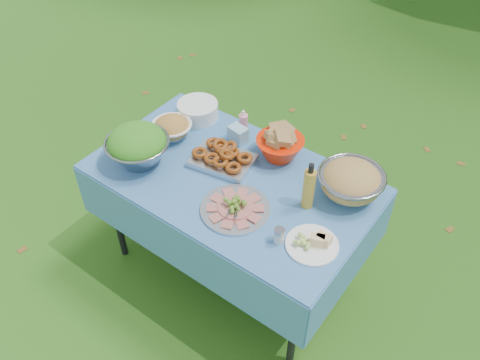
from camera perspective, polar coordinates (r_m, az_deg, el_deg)
name	(u,v)px	position (r m, az deg, el deg)	size (l,w,h in m)	color
ground	(233,267)	(3.20, -0.82, -9.70)	(80.00, 80.00, 0.00)	black
picnic_table	(232,226)	(2.91, -0.89, -5.18)	(1.46, 0.86, 0.76)	#7AC1EB
salad_bowl	(137,146)	(2.71, -11.45, 3.81)	(0.34, 0.34, 0.22)	gray
pasta_bowl_white	(172,127)	(2.88, -7.67, 5.90)	(0.22, 0.22, 0.12)	white
plate_stack	(198,110)	(3.02, -4.75, 7.80)	(0.24, 0.24, 0.10)	white
wipes_box	(238,134)	(2.83, -0.24, 5.15)	(0.10, 0.07, 0.09)	#90C3DA
sanitizer_bottle	(243,122)	(2.88, 0.38, 6.56)	(0.05, 0.05, 0.15)	pink
bread_bowl	(280,144)	(2.71, 4.51, 4.10)	(0.26, 0.26, 0.17)	#F52504
pasta_bowl_steel	(351,181)	(2.54, 12.35, -0.08)	(0.33, 0.33, 0.18)	gray
fried_tray	(223,158)	(2.69, -1.97, 2.48)	(0.32, 0.23, 0.08)	silver
charcuterie_platter	(235,204)	(2.44, -0.55, -2.74)	(0.34, 0.34, 0.08)	silver
oil_bottle	(309,186)	(2.42, 7.75, -0.63)	(0.06, 0.06, 0.27)	gold
cheese_plate	(313,241)	(2.32, 8.15, -6.78)	(0.24, 0.24, 0.07)	white
shaker	(279,236)	(2.31, 4.43, -6.25)	(0.05, 0.05, 0.08)	silver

